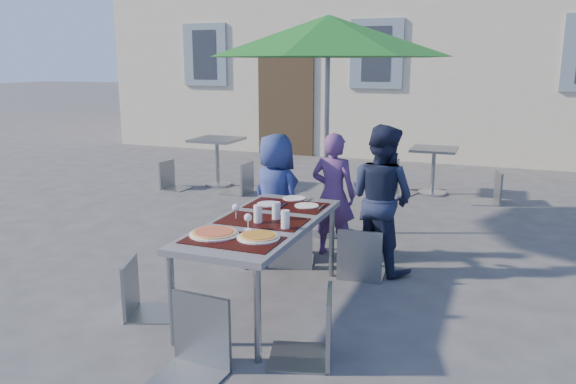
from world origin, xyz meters
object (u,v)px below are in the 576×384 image
at_px(chair_4, 315,284).
at_px(patio_umbrella, 328,38).
at_px(child_2, 381,199).
at_px(cafe_table_0, 217,152).
at_px(child_0, 276,197).
at_px(child_1, 333,195).
at_px(chair_1, 291,210).
at_px(dining_table, 263,227).
at_px(chair_3, 140,255).
at_px(cafe_table_1, 434,163).
at_px(pizza_near_right, 259,236).
at_px(bg_chair_r_1, 493,168).
at_px(chair_0, 239,214).
at_px(bg_chair_l_1, 398,157).
at_px(bg_chair_l_0, 171,158).
at_px(bg_chair_r_0, 241,159).
at_px(pizza_near_left, 214,233).
at_px(chair_2, 362,222).
at_px(chair_5, 191,292).

relative_size(chair_4, patio_umbrella, 0.34).
bearing_deg(child_2, cafe_table_0, -17.30).
distance_m(child_0, child_1, 0.61).
bearing_deg(child_0, chair_1, 166.31).
distance_m(dining_table, chair_3, 1.02).
bearing_deg(chair_1, cafe_table_1, 76.22).
bearing_deg(pizza_near_right, bg_chair_r_1, 72.96).
distance_m(chair_0, cafe_table_1, 4.17).
height_order(cafe_table_1, bg_chair_l_1, bg_chair_l_1).
distance_m(chair_1, bg_chair_l_0, 4.10).
bearing_deg(dining_table, bg_chair_r_0, 118.38).
bearing_deg(chair_0, chair_3, -98.17).
bearing_deg(chair_4, chair_1, 115.93).
relative_size(pizza_near_left, child_1, 0.28).
bearing_deg(chair_4, chair_3, 173.69).
bearing_deg(chair_0, child_0, 46.61).
height_order(pizza_near_left, pizza_near_right, same).
xyz_separation_m(chair_1, patio_umbrella, (-0.01, 1.20, 1.71)).
bearing_deg(child_2, bg_chair_l_0, -8.08).
distance_m(chair_1, cafe_table_0, 4.01).
relative_size(dining_table, chair_1, 1.85).
distance_m(chair_2, chair_3, 2.06).
bearing_deg(bg_chair_r_1, child_2, -106.19).
height_order(child_2, chair_0, child_2).
height_order(bg_chair_r_0, cafe_table_1, bg_chair_r_0).
bearing_deg(cafe_table_0, cafe_table_1, 11.03).
xyz_separation_m(cafe_table_0, bg_chair_r_0, (0.63, -0.38, -0.01)).
distance_m(child_0, chair_4, 2.15).
xyz_separation_m(dining_table, cafe_table_1, (0.80, 4.79, -0.20)).
xyz_separation_m(dining_table, pizza_near_left, (-0.19, -0.49, 0.07)).
bearing_deg(child_2, chair_3, 70.85).
xyz_separation_m(dining_table, child_2, (0.73, 1.22, 0.03)).
bearing_deg(child_1, pizza_near_right, 91.91).
bearing_deg(chair_5, child_0, 99.10).
bearing_deg(pizza_near_left, chair_4, -12.52).
xyz_separation_m(dining_table, chair_2, (0.62, 0.91, -0.13)).
height_order(child_0, bg_chair_r_0, child_0).
bearing_deg(bg_chair_l_0, child_2, -31.43).
height_order(chair_1, cafe_table_1, chair_1).
bearing_deg(cafe_table_0, pizza_near_right, -58.37).
relative_size(chair_2, bg_chair_r_1, 1.06).
bearing_deg(pizza_near_left, chair_2, 60.26).
distance_m(chair_1, patio_umbrella, 2.09).
distance_m(child_0, chair_3, 1.77).
bearing_deg(cafe_table_0, chair_1, -51.12).
bearing_deg(cafe_table_0, dining_table, -57.27).
xyz_separation_m(chair_5, bg_chair_l_0, (-3.25, 4.80, -0.08)).
xyz_separation_m(chair_4, chair_5, (-0.68, -0.47, 0.03)).
bearing_deg(chair_1, pizza_near_left, -92.21).
relative_size(child_2, patio_umbrella, 0.53).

